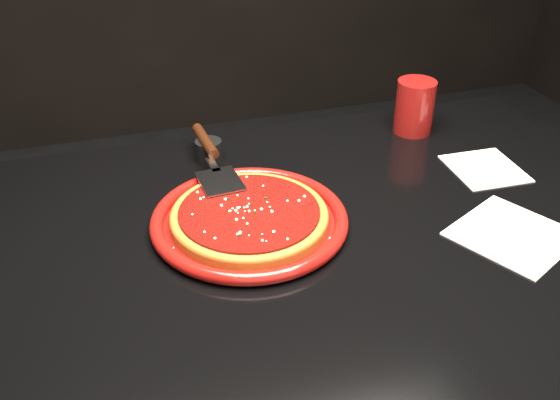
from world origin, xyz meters
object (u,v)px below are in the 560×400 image
object	(u,v)px
cup	(415,107)
ramekin	(209,150)
table	(302,399)
pizza_server	(213,158)
plate	(249,220)

from	to	relation	value
cup	ramekin	xyz separation A→B (m)	(-0.42, 0.00, -0.03)
table	pizza_server	world-z (taller)	pizza_server
ramekin	table	bearing A→B (deg)	-72.13
plate	pizza_server	size ratio (longest dim) A/B	1.10
cup	ramekin	bearing A→B (deg)	179.42
table	cup	xyz separation A→B (m)	(0.33, 0.29, 0.43)
plate	table	bearing A→B (deg)	-35.15
pizza_server	cup	size ratio (longest dim) A/B	2.65
cup	table	bearing A→B (deg)	-138.73
plate	ramekin	world-z (taller)	ramekin
table	plate	bearing A→B (deg)	144.85
table	plate	world-z (taller)	plate
plate	pizza_server	distance (m)	0.17
plate	ramekin	distance (m)	0.24
cup	ramekin	world-z (taller)	cup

